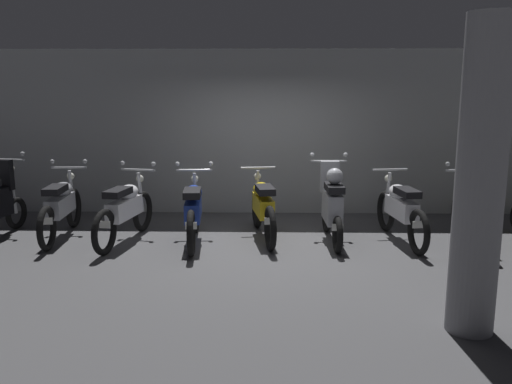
{
  "coord_description": "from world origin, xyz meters",
  "views": [
    {
      "loc": [
        0.08,
        -7.61,
        2.32
      ],
      "look_at": [
        -0.11,
        0.36,
        0.75
      ],
      "focal_mm": 38.24,
      "sensor_mm": 36.0,
      "label": 1
    }
  ],
  "objects_px": {
    "motorbike_slot_1": "(61,206)",
    "motorbike_slot_5": "(332,204)",
    "motorbike_slot_7": "(472,211)",
    "motorbike_slot_2": "(125,210)",
    "motorbike_slot_3": "(193,210)",
    "motorbike_slot_4": "(263,207)",
    "support_pillar": "(480,180)",
    "motorbike_slot_6": "(401,210)"
  },
  "relations": [
    {
      "from": "motorbike_slot_3",
      "to": "motorbike_slot_7",
      "type": "distance_m",
      "value": 4.13
    },
    {
      "from": "motorbike_slot_3",
      "to": "support_pillar",
      "type": "bearing_deg",
      "value": -43.71
    },
    {
      "from": "motorbike_slot_4",
      "to": "motorbike_slot_1",
      "type": "bearing_deg",
      "value": -178.84
    },
    {
      "from": "motorbike_slot_1",
      "to": "motorbike_slot_7",
      "type": "xyz_separation_m",
      "value": [
        6.2,
        -0.16,
        0.0
      ]
    },
    {
      "from": "motorbike_slot_1",
      "to": "motorbike_slot_3",
      "type": "relative_size",
      "value": 1.0
    },
    {
      "from": "motorbike_slot_1",
      "to": "motorbike_slot_5",
      "type": "bearing_deg",
      "value": -1.35
    },
    {
      "from": "motorbike_slot_7",
      "to": "motorbike_slot_4",
      "type": "bearing_deg",
      "value": 175.93
    },
    {
      "from": "motorbike_slot_1",
      "to": "motorbike_slot_2",
      "type": "bearing_deg",
      "value": -10.39
    },
    {
      "from": "motorbike_slot_6",
      "to": "motorbike_slot_7",
      "type": "bearing_deg",
      "value": -3.85
    },
    {
      "from": "motorbike_slot_7",
      "to": "motorbike_slot_2",
      "type": "bearing_deg",
      "value": -179.64
    },
    {
      "from": "motorbike_slot_2",
      "to": "support_pillar",
      "type": "relative_size",
      "value": 0.66
    },
    {
      "from": "motorbike_slot_2",
      "to": "motorbike_slot_7",
      "type": "relative_size",
      "value": 0.99
    },
    {
      "from": "motorbike_slot_3",
      "to": "motorbike_slot_1",
      "type": "bearing_deg",
      "value": 174.16
    },
    {
      "from": "motorbike_slot_1",
      "to": "motorbike_slot_4",
      "type": "xyz_separation_m",
      "value": [
        3.09,
        0.06,
        -0.0
      ]
    },
    {
      "from": "motorbike_slot_1",
      "to": "motorbike_slot_4",
      "type": "relative_size",
      "value": 1.01
    },
    {
      "from": "motorbike_slot_1",
      "to": "motorbike_slot_5",
      "type": "xyz_separation_m",
      "value": [
        4.13,
        -0.1,
        0.08
      ]
    },
    {
      "from": "motorbike_slot_4",
      "to": "motorbike_slot_7",
      "type": "relative_size",
      "value": 0.99
    },
    {
      "from": "motorbike_slot_3",
      "to": "motorbike_slot_5",
      "type": "xyz_separation_m",
      "value": [
        2.07,
        0.11,
        0.08
      ]
    },
    {
      "from": "motorbike_slot_6",
      "to": "motorbike_slot_2",
      "type": "bearing_deg",
      "value": -178.58
    },
    {
      "from": "support_pillar",
      "to": "motorbike_slot_6",
      "type": "bearing_deg",
      "value": 89.11
    },
    {
      "from": "motorbike_slot_6",
      "to": "support_pillar",
      "type": "distance_m",
      "value": 3.19
    },
    {
      "from": "motorbike_slot_3",
      "to": "support_pillar",
      "type": "relative_size",
      "value": 0.66
    },
    {
      "from": "motorbike_slot_2",
      "to": "motorbike_slot_4",
      "type": "relative_size",
      "value": 1.0
    },
    {
      "from": "motorbike_slot_6",
      "to": "support_pillar",
      "type": "height_order",
      "value": "support_pillar"
    },
    {
      "from": "motorbike_slot_4",
      "to": "motorbike_slot_5",
      "type": "height_order",
      "value": "motorbike_slot_5"
    },
    {
      "from": "motorbike_slot_1",
      "to": "motorbike_slot_5",
      "type": "relative_size",
      "value": 1.16
    },
    {
      "from": "motorbike_slot_4",
      "to": "support_pillar",
      "type": "bearing_deg",
      "value": -57.66
    },
    {
      "from": "motorbike_slot_3",
      "to": "motorbike_slot_4",
      "type": "height_order",
      "value": "motorbike_slot_3"
    },
    {
      "from": "motorbike_slot_1",
      "to": "motorbike_slot_3",
      "type": "xyz_separation_m",
      "value": [
        2.06,
        -0.21,
        0.0
      ]
    },
    {
      "from": "motorbike_slot_2",
      "to": "motorbike_slot_7",
      "type": "height_order",
      "value": "same"
    },
    {
      "from": "motorbike_slot_5",
      "to": "motorbike_slot_7",
      "type": "xyz_separation_m",
      "value": [
        2.07,
        -0.06,
        -0.08
      ]
    },
    {
      "from": "motorbike_slot_2",
      "to": "motorbike_slot_7",
      "type": "bearing_deg",
      "value": 0.36
    },
    {
      "from": "motorbike_slot_2",
      "to": "motorbike_slot_5",
      "type": "distance_m",
      "value": 3.09
    },
    {
      "from": "motorbike_slot_5",
      "to": "support_pillar",
      "type": "distance_m",
      "value": 3.31
    },
    {
      "from": "motorbike_slot_2",
      "to": "motorbike_slot_7",
      "type": "distance_m",
      "value": 5.16
    },
    {
      "from": "motorbike_slot_5",
      "to": "motorbike_slot_7",
      "type": "height_order",
      "value": "motorbike_slot_5"
    },
    {
      "from": "motorbike_slot_4",
      "to": "motorbike_slot_6",
      "type": "distance_m",
      "value": 2.07
    },
    {
      "from": "motorbike_slot_5",
      "to": "support_pillar",
      "type": "bearing_deg",
      "value": -72.02
    },
    {
      "from": "support_pillar",
      "to": "motorbike_slot_4",
      "type": "bearing_deg",
      "value": 122.34
    },
    {
      "from": "motorbike_slot_3",
      "to": "motorbike_slot_7",
      "type": "height_order",
      "value": "same"
    },
    {
      "from": "motorbike_slot_1",
      "to": "motorbike_slot_2",
      "type": "height_order",
      "value": "same"
    },
    {
      "from": "motorbike_slot_4",
      "to": "motorbike_slot_3",
      "type": "bearing_deg",
      "value": -165.13
    }
  ]
}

